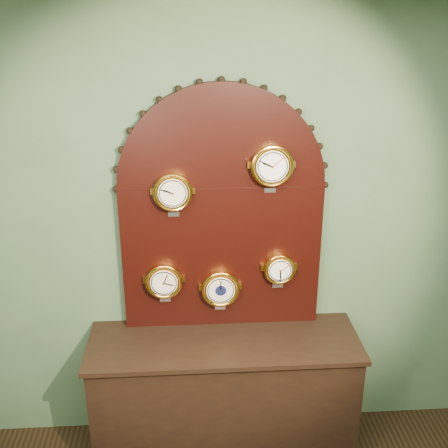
{
  "coord_description": "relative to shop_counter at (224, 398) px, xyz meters",
  "views": [
    {
      "loc": [
        -0.19,
        -0.59,
        2.73
      ],
      "look_at": [
        0.0,
        2.25,
        1.58
      ],
      "focal_mm": 44.38,
      "sensor_mm": 36.0,
      "label": 1
    }
  ],
  "objects": [
    {
      "name": "barometer",
      "position": [
        -0.01,
        0.15,
        0.71
      ],
      "size": [
        0.23,
        0.08,
        0.29
      ],
      "color": "gold",
      "rests_on": "display_board"
    },
    {
      "name": "hygrometer",
      "position": [
        -0.35,
        0.15,
        0.77
      ],
      "size": [
        0.22,
        0.08,
        0.27
      ],
      "color": "gold",
      "rests_on": "display_board"
    },
    {
      "name": "wall_back",
      "position": [
        0.0,
        0.27,
        1.0
      ],
      "size": [
        4.0,
        0.0,
        4.0
      ],
      "primitive_type": "plane",
      "rotation": [
        1.57,
        0.0,
        0.0
      ],
      "color": "#446243",
      "rests_on": "ground"
    },
    {
      "name": "display_board",
      "position": [
        0.0,
        0.22,
        1.23
      ],
      "size": [
        1.26,
        0.06,
        1.53
      ],
      "color": "black",
      "rests_on": "shop_counter"
    },
    {
      "name": "arabic_clock",
      "position": [
        0.28,
        0.15,
        1.47
      ],
      "size": [
        0.24,
        0.08,
        0.29
      ],
      "color": "gold",
      "rests_on": "display_board"
    },
    {
      "name": "roman_clock",
      "position": [
        -0.28,
        0.15,
        1.33
      ],
      "size": [
        0.22,
        0.08,
        0.28
      ],
      "color": "gold",
      "rests_on": "display_board"
    },
    {
      "name": "tide_clock",
      "position": [
        0.35,
        0.15,
        0.83
      ],
      "size": [
        0.19,
        0.08,
        0.24
      ],
      "color": "gold",
      "rests_on": "display_board"
    },
    {
      "name": "shop_counter",
      "position": [
        0.0,
        0.0,
        0.0
      ],
      "size": [
        1.6,
        0.5,
        0.8
      ],
      "primitive_type": "cube",
      "color": "black",
      "rests_on": "ground_plane"
    }
  ]
}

